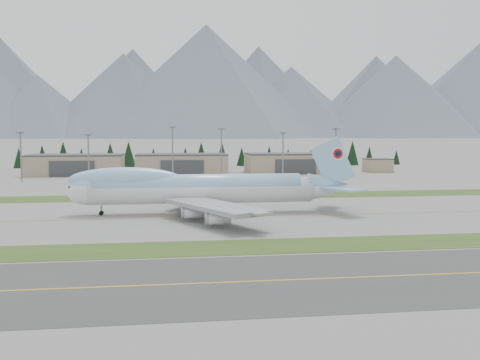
{
  "coord_description": "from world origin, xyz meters",
  "views": [
    {
      "loc": [
        -22.8,
        -139.05,
        22.18
      ],
      "look_at": [
        -1.14,
        18.63,
        8.0
      ],
      "focal_mm": 40.0,
      "sensor_mm": 36.0,
      "label": 1
    }
  ],
  "objects": [
    {
      "name": "mountain_ridge_front",
      "position": [
        -23.81,
        2214.29,
        222.24
      ],
      "size": [
        4279.6,
        1166.51,
        510.36
      ],
      "color": "#484D60",
      "rests_on": "ground"
    },
    {
      "name": "boeing_747_freighter",
      "position": [
        -14.13,
        6.6,
        6.97
      ],
      "size": [
        79.6,
        69.33,
        21.15
      ],
      "rotation": [
        0.0,
        0.0,
        -0.01
      ],
      "color": "silver",
      "rests_on": "ground"
    },
    {
      "name": "grass_strip_near",
      "position": [
        0.0,
        -38.0,
        0.0
      ],
      "size": [
        400.0,
        14.0,
        0.08
      ],
      "primitive_type": "cube",
      "color": "#2D4E1B",
      "rests_on": "ground"
    },
    {
      "name": "asphalt_taxiway",
      "position": [
        0.0,
        -62.0,
        0.0
      ],
      "size": [
        400.0,
        32.0,
        0.04
      ],
      "primitive_type": "cube",
      "color": "#353535",
      "rests_on": "ground"
    },
    {
      "name": "control_shed",
      "position": [
        95.0,
        148.0,
        3.8
      ],
      "size": [
        14.0,
        12.0,
        7.6
      ],
      "color": "tan",
      "rests_on": "ground"
    },
    {
      "name": "floodlight_masts",
      "position": [
        -11.61,
        109.92,
        16.23
      ],
      "size": [
        148.31,
        9.99,
        24.92
      ],
      "color": "slate",
      "rests_on": "ground"
    },
    {
      "name": "hangar_left",
      "position": [
        -70.0,
        149.9,
        5.39
      ],
      "size": [
        48.0,
        26.6,
        10.8
      ],
      "color": "tan",
      "rests_on": "ground"
    },
    {
      "name": "taxiway_line_main",
      "position": [
        0.0,
        0.0,
        0.0
      ],
      "size": [
        400.0,
        0.4,
        0.02
      ],
      "primitive_type": "cube",
      "color": "gold",
      "rests_on": "ground"
    },
    {
      "name": "ground",
      "position": [
        0.0,
        0.0,
        0.0
      ],
      "size": [
        7000.0,
        7000.0,
        0.0
      ],
      "primitive_type": "plane",
      "color": "slate",
      "rests_on": "ground"
    },
    {
      "name": "service_vehicle_a",
      "position": [
        -42.61,
        120.87,
        0.0
      ],
      "size": [
        1.65,
        3.29,
        1.08
      ],
      "primitive_type": "imported",
      "rotation": [
        0.0,
        0.0,
        0.12
      ],
      "color": "white",
      "rests_on": "ground"
    },
    {
      "name": "taxiway_line_near",
      "position": [
        0.0,
        -62.0,
        0.0
      ],
      "size": [
        400.0,
        0.4,
        0.02
      ],
      "primitive_type": "cube",
      "color": "gold",
      "rests_on": "ground"
    },
    {
      "name": "service_vehicle_c",
      "position": [
        63.95,
        120.34,
        0.0
      ],
      "size": [
        2.39,
        4.67,
        1.29
      ],
      "primitive_type": "imported",
      "rotation": [
        0.0,
        0.0,
        0.13
      ],
      "color": "#9D9EA2",
      "rests_on": "ground"
    },
    {
      "name": "conifer_belt",
      "position": [
        -7.39,
        211.74,
        7.29
      ],
      "size": [
        271.29,
        15.38,
        16.85
      ],
      "color": "black",
      "rests_on": "ground"
    },
    {
      "name": "grass_strip_far",
      "position": [
        0.0,
        45.0,
        0.0
      ],
      "size": [
        400.0,
        18.0,
        0.08
      ],
      "primitive_type": "cube",
      "color": "#2D4E1B",
      "rests_on": "ground"
    },
    {
      "name": "service_vehicle_b",
      "position": [
        27.32,
        108.52,
        0.0
      ],
      "size": [
        4.02,
        3.12,
        1.27
      ],
      "primitive_type": "imported",
      "rotation": [
        0.0,
        0.0,
        1.04
      ],
      "color": "#ADC330",
      "rests_on": "ground"
    },
    {
      "name": "mountain_ridge_rear",
      "position": [
        167.89,
        2900.0,
        262.16
      ],
      "size": [
        4521.78,
        1063.88,
        531.94
      ],
      "color": "#484D60",
      "rests_on": "ground"
    },
    {
      "name": "hangar_center",
      "position": [
        -15.0,
        149.9,
        5.39
      ],
      "size": [
        48.0,
        26.6,
        10.8
      ],
      "color": "tan",
      "rests_on": "ground"
    },
    {
      "name": "hangar_right",
      "position": [
        45.0,
        149.9,
        5.39
      ],
      "size": [
        48.0,
        26.6,
        10.8
      ],
      "color": "tan",
      "rests_on": "ground"
    }
  ]
}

